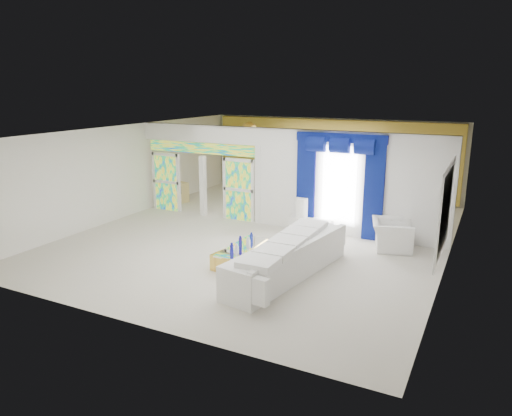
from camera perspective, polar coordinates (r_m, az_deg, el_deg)
The scene contains 22 objects.
floor at distance 14.07m, azimuth 1.11°, elevation -3.12°, with size 12.00×12.00×0.00m, color #B7AF9E.
dividing_wall at distance 13.87m, azimuth 10.99°, elevation 2.77°, with size 5.70×0.18×3.00m, color white.
dividing_header at distance 15.76m, azimuth -6.73°, elevation 8.82°, with size 4.30×0.18×0.55m, color white.
stained_panel_left at distance 16.83m, azimuth -10.62°, elevation 3.08°, with size 0.95×0.04×2.00m, color #994C3F.
stained_panel_right at distance 15.30m, azimuth -2.07°, elevation 2.20°, with size 0.95×0.04×2.00m, color #994C3F.
stained_transom at distance 15.82m, azimuth -6.68°, elevation 7.10°, with size 4.00×0.05×0.35m, color #994C3F.
window_pane at distance 13.85m, azimuth 9.87°, elevation 2.59°, with size 1.00×0.02×2.30m, color white.
blue_drape_left at distance 14.15m, azimuth 5.96°, elevation 2.77°, with size 0.55×0.10×2.80m, color #080346.
blue_drape_right at distance 13.59m, azimuth 13.86°, elevation 1.94°, with size 0.55×0.10×2.80m, color #080346.
blue_pelmet at distance 13.62m, azimuth 10.08°, elevation 8.22°, with size 2.60×0.12×0.25m, color #080346.
wall_mirror at distance 11.45m, azimuth 21.70°, elevation -0.20°, with size 0.04×2.70×1.90m, color white.
gold_curtains at distance 19.11m, azimuth 8.85°, elevation 6.01°, with size 9.70×0.12×2.90m, color #BE802D.
white_sofa at distance 10.96m, azimuth 3.86°, elevation -6.21°, with size 0.86×4.02×0.77m, color white.
coffee_table at distance 11.83m, azimuth -1.65°, elevation -5.58°, with size 0.59×1.76×0.39m, color gold.
console_table at distance 14.25m, azimuth 6.53°, elevation -2.06°, with size 1.31×0.41×0.44m, color white.
table_lamp at distance 14.21m, azimuth 5.46°, elevation 0.05°, with size 0.36×0.36×0.58m, color white.
armchair at distance 13.24m, azimuth 15.85°, elevation -3.08°, with size 1.18×1.03×0.76m, color white.
grand_piano at distance 18.40m, azimuth 2.29°, elevation 2.63°, with size 1.45×1.91×0.96m, color black.
piano_bench at distance 17.07m, azimuth 0.05°, elevation 0.56°, with size 0.89×0.35×0.30m, color black.
tv_console at distance 18.03m, azimuth -9.04°, elevation 1.85°, with size 0.51×0.46×0.74m, color tan.
chandelier at distance 17.56m, azimuth -0.84°, elevation 9.23°, with size 0.60×0.60×0.60m, color gold.
decanters at distance 11.67m, azimuth -1.79°, elevation -4.36°, with size 0.18×1.19×0.23m.
Camera 1 is at (5.79, -12.10, 4.24)m, focal length 33.59 mm.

